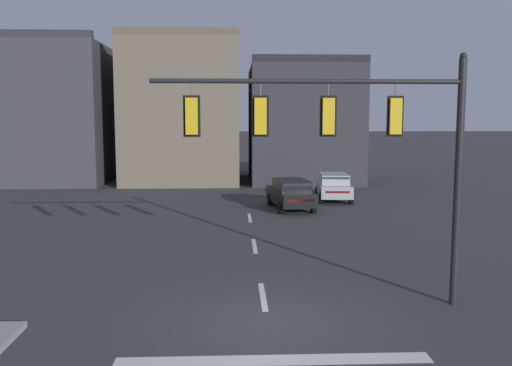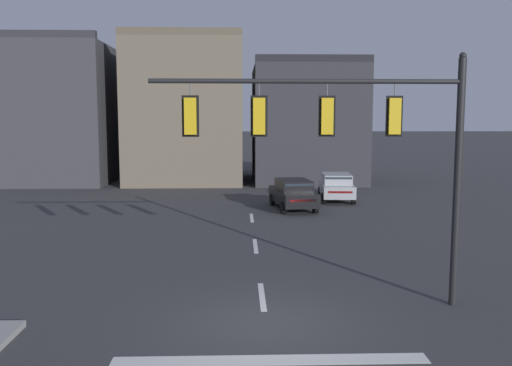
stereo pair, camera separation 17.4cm
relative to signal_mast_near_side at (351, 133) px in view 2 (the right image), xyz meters
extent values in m
plane|color=#353538|center=(-2.19, -1.17, -4.48)|extent=(400.00, 400.00, 0.00)
cube|color=silver|center=(-2.19, -3.17, -4.47)|extent=(6.40, 0.50, 0.01)
cube|color=silver|center=(-2.19, 0.83, -4.47)|extent=(0.16, 2.40, 0.01)
cube|color=silver|center=(-2.19, 6.83, -4.47)|extent=(0.16, 2.40, 0.01)
cube|color=silver|center=(-2.19, 12.83, -4.47)|extent=(0.16, 2.40, 0.01)
cylinder|color=black|center=(2.77, 0.01, -1.30)|extent=(0.20, 0.20, 6.35)
cylinder|color=black|center=(-1.12, -0.02, 1.29)|extent=(7.79, 0.18, 0.12)
sphere|color=black|center=(2.77, 0.01, 1.92)|extent=(0.18, 0.18, 0.18)
cylinder|color=#56565B|center=(1.08, -0.01, 1.05)|extent=(0.03, 0.03, 0.35)
cube|color=gold|center=(1.08, -0.01, 0.43)|extent=(0.30, 0.24, 0.90)
sphere|color=red|center=(1.08, 0.12, 0.71)|extent=(0.20, 0.20, 0.20)
sphere|color=#2D2314|center=(1.08, 0.12, 0.43)|extent=(0.20, 0.20, 0.20)
sphere|color=black|center=(1.08, 0.12, 0.15)|extent=(0.20, 0.20, 0.20)
cube|color=black|center=(1.08, -0.03, 0.43)|extent=(0.42, 0.03, 1.02)
cylinder|color=#56565B|center=(-0.61, -0.02, 1.05)|extent=(0.03, 0.03, 0.35)
cube|color=gold|center=(-0.61, -0.02, 0.43)|extent=(0.30, 0.24, 0.90)
sphere|color=red|center=(-0.61, 0.11, 0.71)|extent=(0.20, 0.20, 0.20)
sphere|color=#2D2314|center=(-0.61, 0.11, 0.43)|extent=(0.20, 0.20, 0.20)
sphere|color=black|center=(-0.61, 0.11, 0.15)|extent=(0.20, 0.20, 0.20)
cube|color=black|center=(-0.61, -0.04, 0.43)|extent=(0.42, 0.03, 1.02)
cylinder|color=#56565B|center=(-2.30, -0.03, 1.05)|extent=(0.03, 0.03, 0.35)
cube|color=gold|center=(-2.30, -0.03, 0.43)|extent=(0.30, 0.24, 0.90)
sphere|color=red|center=(-2.31, 0.10, 0.71)|extent=(0.20, 0.20, 0.20)
sphere|color=#2D2314|center=(-2.31, 0.10, 0.43)|extent=(0.20, 0.20, 0.20)
sphere|color=black|center=(-2.31, 0.10, 0.15)|extent=(0.20, 0.20, 0.20)
cube|color=black|center=(-2.30, -0.05, 0.43)|extent=(0.42, 0.03, 1.02)
cylinder|color=#56565B|center=(-4.00, -0.05, 1.05)|extent=(0.03, 0.03, 0.35)
cube|color=gold|center=(-4.00, -0.05, 0.43)|extent=(0.30, 0.24, 0.90)
sphere|color=red|center=(-4.00, 0.08, 0.71)|extent=(0.20, 0.20, 0.20)
sphere|color=#2D2314|center=(-4.00, 0.08, 0.43)|extent=(0.20, 0.20, 0.20)
sphere|color=black|center=(-4.00, 0.08, 0.15)|extent=(0.20, 0.20, 0.20)
cube|color=black|center=(-4.00, -0.07, 0.43)|extent=(0.42, 0.03, 1.02)
cube|color=black|center=(0.10, 15.40, -3.78)|extent=(2.38, 4.60, 0.70)
cube|color=black|center=(0.12, 15.25, -3.15)|extent=(1.92, 2.66, 0.56)
cube|color=#2D3842|center=(0.01, 16.01, -3.17)|extent=(1.54, 0.45, 0.47)
cube|color=#2D3842|center=(0.28, 14.09, -3.17)|extent=(1.54, 0.42, 0.46)
cylinder|color=black|center=(-0.94, 16.72, -4.16)|extent=(0.30, 0.66, 0.64)
cylinder|color=black|center=(0.74, 16.95, -4.16)|extent=(0.30, 0.66, 0.64)
cylinder|color=black|center=(-0.55, 13.85, -4.16)|extent=(0.30, 0.66, 0.64)
cylinder|color=black|center=(1.14, 14.08, -4.16)|extent=(0.30, 0.66, 0.64)
sphere|color=silver|center=(-0.77, 17.48, -3.73)|extent=(0.16, 0.16, 0.16)
sphere|color=silver|center=(0.37, 17.64, -3.73)|extent=(0.16, 0.16, 0.16)
cube|color=maroon|center=(0.39, 13.24, -3.70)|extent=(1.36, 0.22, 0.12)
cube|color=#9EA0A5|center=(2.99, 18.50, -3.78)|extent=(2.13, 4.53, 0.70)
cube|color=#9EA0A5|center=(2.97, 18.35, -3.15)|extent=(1.78, 2.58, 0.56)
cube|color=#2D3842|center=(3.03, 19.11, -3.17)|extent=(1.53, 0.36, 0.47)
cube|color=#2D3842|center=(2.88, 17.18, -3.17)|extent=(1.53, 0.33, 0.46)
cylinder|color=black|center=(2.25, 20.01, -4.16)|extent=(0.27, 0.66, 0.64)
cylinder|color=black|center=(3.95, 19.88, -4.16)|extent=(0.27, 0.66, 0.64)
cylinder|color=black|center=(2.03, 17.12, -4.16)|extent=(0.27, 0.66, 0.64)
cylinder|color=black|center=(3.72, 16.99, -4.16)|extent=(0.27, 0.66, 0.64)
sphere|color=silver|center=(2.58, 20.72, -3.73)|extent=(0.16, 0.16, 0.16)
sphere|color=silver|center=(3.73, 20.63, -3.73)|extent=(0.16, 0.16, 0.16)
cube|color=maroon|center=(2.82, 16.32, -3.70)|extent=(1.37, 0.15, 0.12)
cube|color=#38383D|center=(-16.46, 28.72, 0.67)|extent=(7.95, 8.49, 10.29)
cube|color=#2B2B30|center=(-16.46, 24.77, 6.06)|extent=(7.95, 0.60, 0.50)
cube|color=#665B4C|center=(-6.83, 30.73, 0.78)|extent=(8.54, 12.51, 10.51)
cube|color=brown|center=(-6.83, 24.77, 6.28)|extent=(8.54, 0.60, 0.50)
cube|color=#2D2D33|center=(2.44, 29.17, -0.11)|extent=(8.18, 9.40, 8.74)
cube|color=black|center=(2.44, 24.77, 4.51)|extent=(8.18, 0.60, 0.50)
camera|label=1|loc=(-2.98, -13.71, 0.37)|focal=38.49mm
camera|label=2|loc=(-2.81, -13.71, 0.37)|focal=38.49mm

